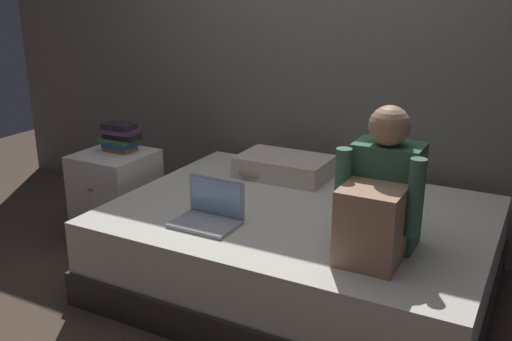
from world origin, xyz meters
TOP-DOWN VIEW (x-y plane):
  - ground_plane at (0.00, 0.00)m, footprint 8.00×8.00m
  - wall_back at (0.00, 1.20)m, footprint 5.60×0.10m
  - bed at (0.20, 0.30)m, footprint 2.00×1.50m
  - nightstand at (-1.10, 0.31)m, footprint 0.44×0.46m
  - person_sitting at (0.70, 0.01)m, footprint 0.39×0.44m
  - laptop at (-0.13, -0.08)m, footprint 0.32×0.23m
  - pillow at (-0.11, 0.75)m, footprint 0.56×0.36m
  - book_stack at (-1.09, 0.37)m, footprint 0.25×0.16m
  - clothes_pile at (-0.26, 0.62)m, footprint 0.21×0.14m

SIDE VIEW (x-z plane):
  - ground_plane at x=0.00m, z-range 0.00..0.00m
  - bed at x=0.20m, z-range 0.00..0.46m
  - nightstand at x=-1.10m, z-range 0.00..0.60m
  - clothes_pile at x=-0.26m, z-range 0.47..0.55m
  - laptop at x=-0.13m, z-range 0.41..0.63m
  - pillow at x=-0.11m, z-range 0.47..0.60m
  - book_stack at x=-1.09m, z-range 0.60..0.78m
  - person_sitting at x=0.70m, z-range 0.39..1.04m
  - wall_back at x=0.00m, z-range 0.00..2.70m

